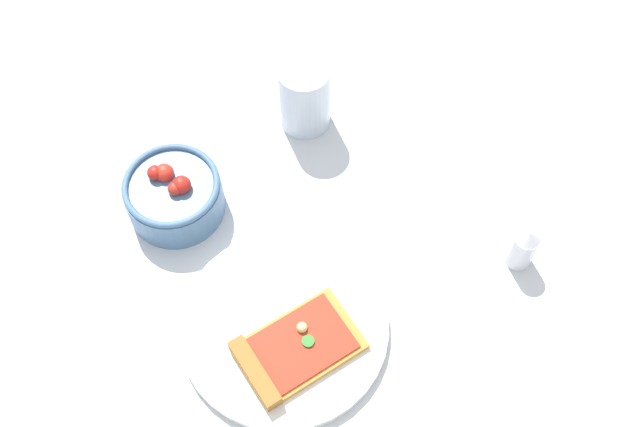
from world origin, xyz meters
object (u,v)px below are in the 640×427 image
(pizza_slice_main, at_px, (290,352))
(pepper_shaker, at_px, (523,247))
(soda_glass, at_px, (305,97))
(plate, at_px, (284,327))
(salad_bowl, at_px, (174,195))

(pizza_slice_main, height_order, pepper_shaker, pepper_shaker)
(pizza_slice_main, xyz_separation_m, soda_glass, (-0.35, -0.03, 0.03))
(plate, height_order, salad_bowl, salad_bowl)
(salad_bowl, bearing_deg, plate, 47.01)
(pizza_slice_main, xyz_separation_m, pepper_shaker, (-0.16, 0.27, 0.02))
(salad_bowl, xyz_separation_m, soda_glass, (-0.16, 0.15, 0.02))
(pizza_slice_main, height_order, salad_bowl, salad_bowl)
(plate, xyz_separation_m, pepper_shaker, (-0.13, 0.28, 0.03))
(plate, distance_m, pepper_shaker, 0.31)
(pizza_slice_main, height_order, soda_glass, soda_glass)
(pizza_slice_main, relative_size, soda_glass, 1.53)
(soda_glass, height_order, pepper_shaker, soda_glass)
(pepper_shaker, bearing_deg, salad_bowl, -93.21)
(pizza_slice_main, relative_size, salad_bowl, 1.32)
(plate, xyz_separation_m, salad_bowl, (-0.15, -0.16, 0.03))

